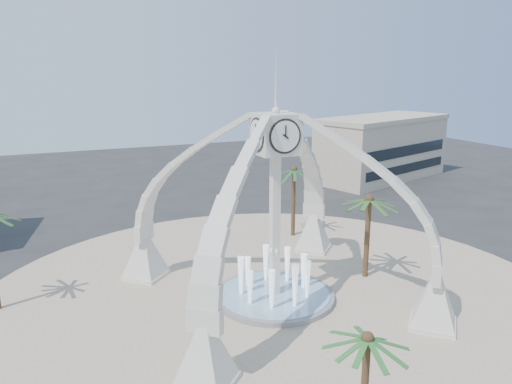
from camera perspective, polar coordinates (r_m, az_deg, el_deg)
name	(u,v)px	position (r m, az deg, el deg)	size (l,w,h in m)	color
ground	(274,299)	(34.03, 2.08, -12.12)	(140.00, 140.00, 0.00)	#282828
plaza	(274,299)	(34.02, 2.08, -12.08)	(40.00, 40.00, 0.06)	#B9AB8A
clock_tower	(275,205)	(31.72, 2.18, -1.53)	(17.94, 17.94, 16.30)	beige
fountain	(274,295)	(33.91, 2.09, -11.68)	(8.00, 8.00, 3.62)	gray
building_ne	(382,148)	(71.23, 14.20, 4.94)	(21.87, 14.17, 8.60)	#BFB095
palm_east	(369,200)	(36.31, 12.81, -0.93)	(5.22, 5.22, 6.72)	brown
palm_north	(294,170)	(44.54, 4.36, 2.48)	(4.44, 4.44, 6.96)	brown
palm_south	(367,340)	(20.57, 12.62, -16.14)	(4.26, 4.26, 5.44)	brown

